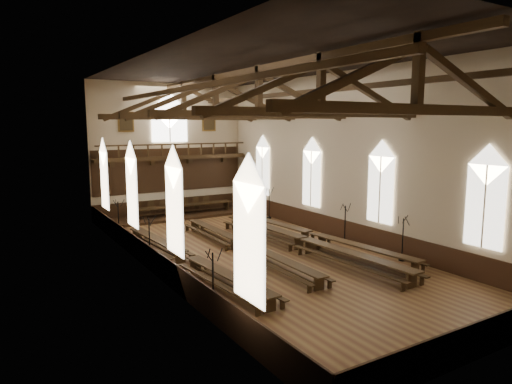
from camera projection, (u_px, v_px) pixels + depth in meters
ground at (259, 253)px, 24.68m from camera, size 26.00×26.00×0.00m
room_walls at (259, 133)px, 23.74m from camera, size 26.00×26.00×26.00m
wainscot_band at (259, 242)px, 24.60m from camera, size 12.00×26.00×1.20m
side_windows at (259, 185)px, 24.14m from camera, size 11.85×19.80×4.50m
end_window at (169, 120)px, 34.52m from camera, size 2.80×0.12×3.80m
minstrels_gallery at (172, 164)px, 34.81m from camera, size 11.80×1.24×3.70m
portraits at (170, 122)px, 34.54m from camera, size 7.75×0.09×1.45m
roof_trusses at (259, 99)px, 23.48m from camera, size 11.70×25.70×2.80m
refectory_row_a at (187, 257)px, 22.15m from camera, size 1.87×13.90×0.69m
refectory_row_b at (243, 245)px, 24.58m from camera, size 1.37×13.57×0.66m
refectory_row_c at (304, 241)px, 24.97m from camera, size 2.03×14.71×0.77m
refectory_row_d at (313, 236)px, 26.39m from camera, size 2.10×14.18×0.71m
dais at (184, 215)px, 34.51m from camera, size 11.40×2.79×0.19m
high_table at (184, 206)px, 34.40m from camera, size 7.79×0.91×0.73m
high_chairs at (180, 205)px, 35.06m from camera, size 5.01×0.52×1.09m
candelabrum_left_near at (213, 293)px, 16.83m from camera, size 0.73×0.69×2.42m
candelabrum_left_mid at (150, 248)px, 22.96m from camera, size 0.70×0.71×2.39m
candelabrum_left_far at (119, 226)px, 27.92m from camera, size 0.71×0.71×2.39m
candelabrum_right_near at (402, 247)px, 23.24m from camera, size 0.71×0.66×2.34m
candelabrum_right_mid at (345, 231)px, 26.86m from camera, size 0.69×0.69×2.33m
candelabrum_right_far at (269, 209)px, 33.79m from camera, size 0.68×0.69×2.32m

